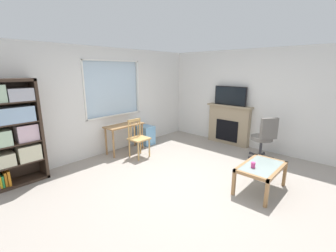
{
  "coord_description": "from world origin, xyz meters",
  "views": [
    {
      "loc": [
        -3.02,
        -2.34,
        2.02
      ],
      "look_at": [
        0.03,
        0.44,
        0.98
      ],
      "focal_mm": 24.04,
      "sensor_mm": 36.0,
      "label": 1
    }
  ],
  "objects_px": {
    "coffee_table": "(261,169)",
    "tv": "(230,96)",
    "wooden_chair": "(138,138)",
    "fireplace": "(229,124)",
    "sippy_cup": "(253,165)",
    "bookshelf": "(11,130)",
    "desk_under_window": "(124,129)",
    "office_chair": "(264,136)",
    "plastic_drawer_unit": "(146,135)"
  },
  "relations": [
    {
      "from": "desk_under_window",
      "to": "tv",
      "type": "height_order",
      "value": "tv"
    },
    {
      "from": "wooden_chair",
      "to": "coffee_table",
      "type": "bearing_deg",
      "value": -81.7
    },
    {
      "from": "bookshelf",
      "to": "plastic_drawer_unit",
      "type": "relative_size",
      "value": 3.66
    },
    {
      "from": "tv",
      "to": "coffee_table",
      "type": "relative_size",
      "value": 0.95
    },
    {
      "from": "bookshelf",
      "to": "office_chair",
      "type": "height_order",
      "value": "bookshelf"
    },
    {
      "from": "wooden_chair",
      "to": "fireplace",
      "type": "bearing_deg",
      "value": -24.84
    },
    {
      "from": "desk_under_window",
      "to": "sippy_cup",
      "type": "height_order",
      "value": "desk_under_window"
    },
    {
      "from": "bookshelf",
      "to": "tv",
      "type": "bearing_deg",
      "value": -20.15
    },
    {
      "from": "plastic_drawer_unit",
      "to": "coffee_table",
      "type": "bearing_deg",
      "value": -96.18
    },
    {
      "from": "tv",
      "to": "fireplace",
      "type": "bearing_deg",
      "value": 0.0
    },
    {
      "from": "plastic_drawer_unit",
      "to": "coffee_table",
      "type": "height_order",
      "value": "plastic_drawer_unit"
    },
    {
      "from": "tv",
      "to": "coffee_table",
      "type": "xyz_separation_m",
      "value": [
        -1.93,
        -1.64,
        -0.96
      ]
    },
    {
      "from": "sippy_cup",
      "to": "coffee_table",
      "type": "bearing_deg",
      "value": -22.43
    },
    {
      "from": "plastic_drawer_unit",
      "to": "coffee_table",
      "type": "relative_size",
      "value": 0.54
    },
    {
      "from": "desk_under_window",
      "to": "fireplace",
      "type": "xyz_separation_m",
      "value": [
        2.35,
        -1.6,
        -0.03
      ]
    },
    {
      "from": "wooden_chair",
      "to": "plastic_drawer_unit",
      "type": "relative_size",
      "value": 1.75
    },
    {
      "from": "bookshelf",
      "to": "fireplace",
      "type": "relative_size",
      "value": 1.48
    },
    {
      "from": "wooden_chair",
      "to": "desk_under_window",
      "type": "bearing_deg",
      "value": 90.35
    },
    {
      "from": "bookshelf",
      "to": "tv",
      "type": "xyz_separation_m",
      "value": [
        4.65,
        -1.71,
        0.33
      ]
    },
    {
      "from": "office_chair",
      "to": "plastic_drawer_unit",
      "type": "bearing_deg",
      "value": 111.26
    },
    {
      "from": "desk_under_window",
      "to": "wooden_chair",
      "type": "height_order",
      "value": "wooden_chair"
    },
    {
      "from": "bookshelf",
      "to": "coffee_table",
      "type": "height_order",
      "value": "bookshelf"
    },
    {
      "from": "wooden_chair",
      "to": "office_chair",
      "type": "xyz_separation_m",
      "value": [
        1.85,
        -2.24,
        0.09
      ]
    },
    {
      "from": "coffee_table",
      "to": "desk_under_window",
      "type": "bearing_deg",
      "value": 97.05
    },
    {
      "from": "sippy_cup",
      "to": "desk_under_window",
      "type": "bearing_deg",
      "value": 93.95
    },
    {
      "from": "plastic_drawer_unit",
      "to": "office_chair",
      "type": "xyz_separation_m",
      "value": [
        1.09,
        -2.8,
        0.3
      ]
    },
    {
      "from": "bookshelf",
      "to": "office_chair",
      "type": "xyz_separation_m",
      "value": [
        4.17,
        -2.86,
        -0.45
      ]
    },
    {
      "from": "bookshelf",
      "to": "fireplace",
      "type": "bearing_deg",
      "value": -20.08
    },
    {
      "from": "fireplace",
      "to": "bookshelf",
      "type": "bearing_deg",
      "value": 159.92
    },
    {
      "from": "plastic_drawer_unit",
      "to": "tv",
      "type": "xyz_separation_m",
      "value": [
        1.58,
        -1.65,
        1.08
      ]
    },
    {
      "from": "coffee_table",
      "to": "tv",
      "type": "bearing_deg",
      "value": 40.36
    },
    {
      "from": "fireplace",
      "to": "sippy_cup",
      "type": "xyz_separation_m",
      "value": [
        -2.13,
        -1.57,
        -0.05
      ]
    },
    {
      "from": "wooden_chair",
      "to": "fireplace",
      "type": "xyz_separation_m",
      "value": [
        2.35,
        -1.09,
        0.08
      ]
    },
    {
      "from": "fireplace",
      "to": "desk_under_window",
      "type": "bearing_deg",
      "value": 145.76
    },
    {
      "from": "desk_under_window",
      "to": "tv",
      "type": "relative_size",
      "value": 1.1
    },
    {
      "from": "fireplace",
      "to": "tv",
      "type": "xyz_separation_m",
      "value": [
        -0.02,
        0.0,
        0.79
      ]
    },
    {
      "from": "plastic_drawer_unit",
      "to": "tv",
      "type": "bearing_deg",
      "value": -46.33
    },
    {
      "from": "sippy_cup",
      "to": "bookshelf",
      "type": "bearing_deg",
      "value": 127.75
    },
    {
      "from": "bookshelf",
      "to": "sippy_cup",
      "type": "height_order",
      "value": "bookshelf"
    },
    {
      "from": "desk_under_window",
      "to": "fireplace",
      "type": "height_order",
      "value": "fireplace"
    },
    {
      "from": "wooden_chair",
      "to": "plastic_drawer_unit",
      "type": "xyz_separation_m",
      "value": [
        0.75,
        0.56,
        -0.21
      ]
    },
    {
      "from": "fireplace",
      "to": "wooden_chair",
      "type": "bearing_deg",
      "value": 155.16
    },
    {
      "from": "plastic_drawer_unit",
      "to": "office_chair",
      "type": "bearing_deg",
      "value": -68.74
    },
    {
      "from": "sippy_cup",
      "to": "tv",
      "type": "bearing_deg",
      "value": 36.55
    },
    {
      "from": "plastic_drawer_unit",
      "to": "fireplace",
      "type": "height_order",
      "value": "fireplace"
    },
    {
      "from": "wooden_chair",
      "to": "sippy_cup",
      "type": "distance_m",
      "value": 2.66
    },
    {
      "from": "desk_under_window",
      "to": "plastic_drawer_unit",
      "type": "relative_size",
      "value": 1.92
    },
    {
      "from": "desk_under_window",
      "to": "sippy_cup",
      "type": "xyz_separation_m",
      "value": [
        0.22,
        -3.17,
        -0.08
      ]
    },
    {
      "from": "bookshelf",
      "to": "wooden_chair",
      "type": "relative_size",
      "value": 2.09
    },
    {
      "from": "desk_under_window",
      "to": "office_chair",
      "type": "bearing_deg",
      "value": -56.13
    }
  ]
}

